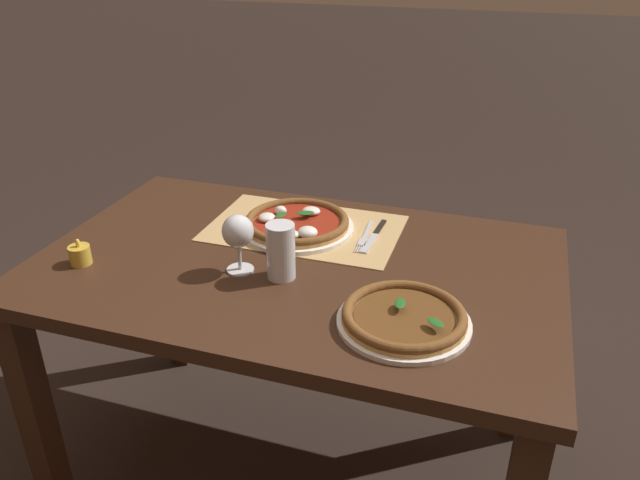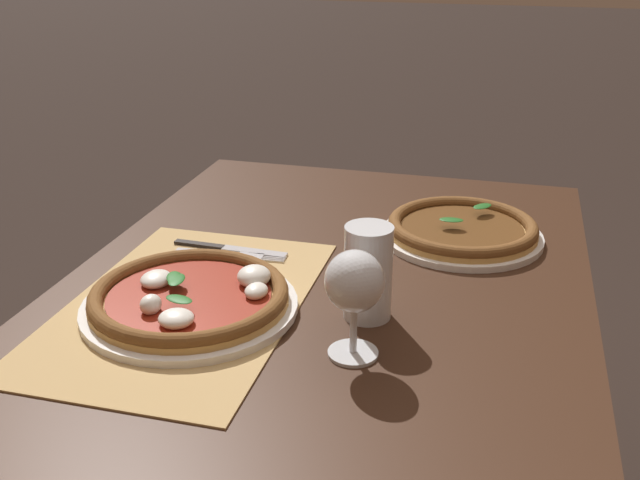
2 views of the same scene
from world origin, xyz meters
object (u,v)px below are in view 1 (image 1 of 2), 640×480
votive_candle (80,256)px  pint_glass (281,252)px  knife (374,236)px  pizza_far (404,318)px  wine_glass (238,234)px  fork (365,237)px  pizza_near (297,223)px

votive_candle → pint_glass: bearing=-169.2°
pint_glass → knife: pint_glass is taller
pizza_far → votive_candle: (0.86, -0.01, 0.00)m
wine_glass → fork: wine_glass is taller
pizza_far → fork: size_ratio=1.49×
pint_glass → wine_glass: bearing=1.7°
pizza_near → votive_candle: 0.59m
wine_glass → pizza_near: bearing=-102.2°
votive_candle → fork: bearing=-150.8°
wine_glass → pizza_far: bearing=166.3°
pizza_far → pint_glass: (0.33, -0.11, 0.05)m
votive_candle → pizza_near: bearing=-142.3°
pizza_near → wine_glass: wine_glass is taller
fork → votive_candle: 0.77m
wine_glass → votive_candle: 0.43m
pizza_far → wine_glass: (0.45, -0.11, 0.09)m
wine_glass → knife: size_ratio=0.72×
fork → votive_candle: (0.67, 0.37, 0.02)m
pizza_near → pint_glass: bearing=101.8°
votive_candle → pizza_far: bearing=179.1°
pint_glass → knife: (-0.17, -0.29, -0.06)m
pizza_near → fork: bearing=-176.6°
pizza_far → fork: pizza_far is taller
wine_glass → pint_glass: (-0.11, -0.00, -0.04)m
pizza_far → knife: bearing=-67.5°
fork → wine_glass: bearing=47.1°
pizza_near → knife: size_ratio=1.53×
fork → knife: bearing=-154.9°
pizza_near → votive_candle: size_ratio=4.57×
pizza_near → pizza_far: size_ratio=1.10×
pizza_near → wine_glass: 0.28m
knife → wine_glass: bearing=45.7°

